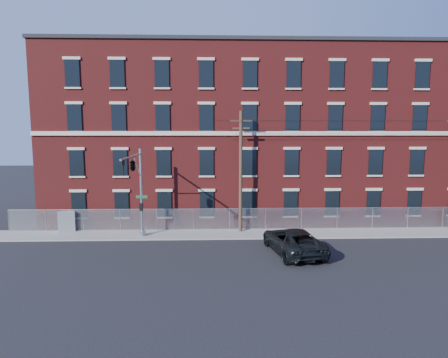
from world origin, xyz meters
name	(u,v)px	position (x,y,z in m)	size (l,w,h in m)	color
ground	(218,254)	(0.00, 0.00, 0.00)	(140.00, 140.00, 0.00)	black
sidewalk	(360,233)	(12.00, 5.00, 0.06)	(65.00, 3.00, 0.12)	gray
mill_building	(330,134)	(12.00, 13.93, 8.15)	(55.30, 14.32, 16.30)	maroon
chain_link_fence	(355,217)	(12.00, 6.30, 1.06)	(59.06, 0.06, 1.85)	#A5A8AD
traffic_signal_mast	(135,174)	(-6.00, 2.18, 5.39)	(0.90, 6.75, 7.00)	#9EA0A5
utility_pole_near	(241,170)	(2.00, 5.60, 5.34)	(1.80, 0.28, 10.00)	#452F22
pickup_truck	(293,241)	(5.26, 0.15, 0.88)	(2.91, 6.30, 1.75)	black
utility_cabinet	(66,222)	(-12.59, 6.00, 0.95)	(1.33, 0.67, 1.66)	gray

